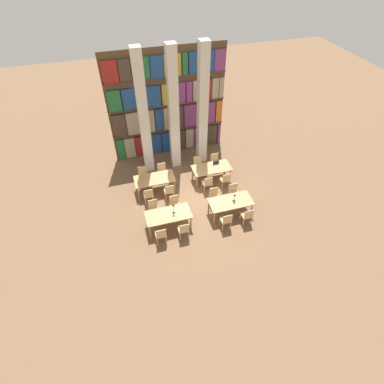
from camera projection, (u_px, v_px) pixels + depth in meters
name	position (u px, v px, depth m)	size (l,w,h in m)	color
ground_plane	(191.00, 201.00, 13.83)	(40.00, 40.00, 0.00)	brown
bookshelf_bank	(168.00, 108.00, 14.98)	(5.87, 0.35, 5.50)	brown
pillar_left	(143.00, 116.00, 13.51)	(0.44, 0.44, 6.00)	silver
pillar_center	(174.00, 112.00, 13.80)	(0.44, 0.44, 6.00)	silver
pillar_right	(203.00, 108.00, 14.09)	(0.44, 0.44, 6.00)	silver
reading_table_0	(168.00, 216.00, 12.27)	(1.87, 0.91, 0.74)	tan
chair_0	(161.00, 235.00, 11.78)	(0.42, 0.40, 0.88)	tan
chair_1	(154.00, 208.00, 12.81)	(0.42, 0.40, 0.88)	tan
chair_2	(184.00, 229.00, 11.97)	(0.42, 0.40, 0.88)	tan
chair_3	(175.00, 204.00, 13.00)	(0.42, 0.40, 0.88)	tan
desk_lamp_0	(173.00, 207.00, 12.04)	(0.14, 0.14, 0.50)	#232328
reading_table_1	(231.00, 203.00, 12.82)	(1.87, 0.91, 0.74)	tan
chair_4	(226.00, 220.00, 12.33)	(0.42, 0.40, 0.88)	tan
chair_5	(214.00, 196.00, 13.36)	(0.42, 0.40, 0.88)	tan
chair_6	(247.00, 215.00, 12.52)	(0.42, 0.40, 0.88)	tan
chair_7	(234.00, 192.00, 13.55)	(0.42, 0.40, 0.88)	tan
desk_lamp_1	(235.00, 197.00, 12.60)	(0.14, 0.14, 0.39)	#232328
reading_table_2	(155.00, 180.00, 13.90)	(1.87, 0.91, 0.74)	tan
chair_8	(149.00, 195.00, 13.42)	(0.42, 0.40, 0.88)	tan
chair_9	(143.00, 175.00, 14.46)	(0.42, 0.40, 0.88)	tan
chair_10	(169.00, 191.00, 13.62)	(0.42, 0.40, 0.88)	tan
chair_11	(162.00, 171.00, 14.65)	(0.42, 0.40, 0.88)	tan
reading_table_3	(212.00, 169.00, 14.49)	(1.87, 0.91, 0.74)	tan
chair_12	(207.00, 183.00, 14.01)	(0.42, 0.40, 0.88)	tan
chair_13	(198.00, 164.00, 15.04)	(0.42, 0.40, 0.88)	tan
chair_14	(225.00, 180.00, 14.19)	(0.42, 0.40, 0.88)	tan
chair_15	(215.00, 161.00, 15.22)	(0.42, 0.40, 0.88)	tan
laptop	(215.00, 163.00, 14.65)	(0.32, 0.22, 0.21)	silver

